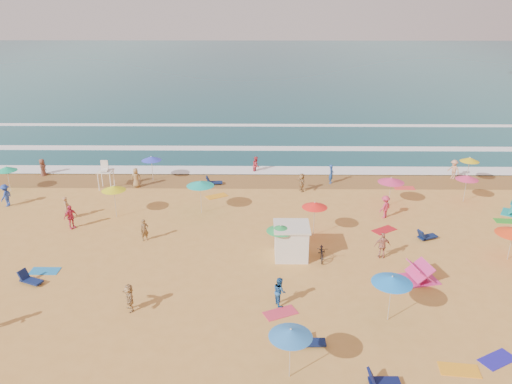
{
  "coord_description": "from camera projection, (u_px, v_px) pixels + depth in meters",
  "views": [
    {
      "loc": [
        2.76,
        -28.58,
        15.25
      ],
      "look_at": [
        2.38,
        6.0,
        1.5
      ],
      "focal_mm": 35.0,
      "sensor_mm": 36.0,
      "label": 1
    }
  ],
  "objects": [
    {
      "name": "ground",
      "position": [
        218.0,
        248.0,
        32.22
      ],
      "size": [
        220.0,
        220.0,
        0.0
      ],
      "primitive_type": "plane",
      "color": "gold",
      "rests_on": "ground"
    },
    {
      "name": "ocean",
      "position": [
        249.0,
        68.0,
        110.27
      ],
      "size": [
        220.0,
        140.0,
        0.18
      ],
      "primitive_type": "cube",
      "color": "#0C4756",
      "rests_on": "ground"
    },
    {
      "name": "wet_sand",
      "position": [
        230.0,
        180.0,
        43.83
      ],
      "size": [
        220.0,
        220.0,
        0.0
      ],
      "primitive_type": "plane",
      "color": "olive",
      "rests_on": "ground"
    },
    {
      "name": "surf_foam",
      "position": [
        235.0,
        150.0,
        51.99
      ],
      "size": [
        200.0,
        18.7,
        0.05
      ],
      "color": "white",
      "rests_on": "ground"
    },
    {
      "name": "cabana",
      "position": [
        291.0,
        242.0,
        30.79
      ],
      "size": [
        2.0,
        2.0,
        2.0
      ],
      "primitive_type": "cube",
      "color": "silver",
      "rests_on": "ground"
    },
    {
      "name": "cabana_roof",
      "position": [
        292.0,
        226.0,
        30.4
      ],
      "size": [
        2.2,
        2.2,
        0.12
      ],
      "primitive_type": "cube",
      "color": "silver",
      "rests_on": "cabana"
    },
    {
      "name": "bicycle",
      "position": [
        322.0,
        252.0,
        30.69
      ],
      "size": [
        0.79,
        1.89,
        0.97
      ],
      "primitive_type": "imported",
      "rotation": [
        0.0,
        0.0,
        -0.08
      ],
      "color": "black",
      "rests_on": "ground"
    },
    {
      "name": "lifeguard_stand",
      "position": [
        106.0,
        177.0,
        41.63
      ],
      "size": [
        1.2,
        1.2,
        2.1
      ],
      "primitive_type": null,
      "color": "white",
      "rests_on": "ground"
    },
    {
      "name": "beach_umbrellas",
      "position": [
        257.0,
        218.0,
        31.34
      ],
      "size": [
        54.68,
        30.01,
        0.82
      ],
      "color": "yellow",
      "rests_on": "ground"
    },
    {
      "name": "loungers",
      "position": [
        236.0,
        280.0,
        28.28
      ],
      "size": [
        56.86,
        26.44,
        0.34
      ],
      "color": "#101E50",
      "rests_on": "ground"
    },
    {
      "name": "towels",
      "position": [
        282.0,
        276.0,
        28.98
      ],
      "size": [
        36.88,
        26.93,
        0.03
      ],
      "color": "#B03B16",
      "rests_on": "ground"
    },
    {
      "name": "popup_tents",
      "position": [
        475.0,
        234.0,
        32.65
      ],
      "size": [
        12.38,
        11.44,
        1.2
      ],
      "color": "#D62F80",
      "rests_on": "ground"
    },
    {
      "name": "beachgoers",
      "position": [
        196.0,
        207.0,
        36.33
      ],
      "size": [
        41.8,
        24.35,
        2.06
      ],
      "color": "#224B9F",
      "rests_on": "ground"
    }
  ]
}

